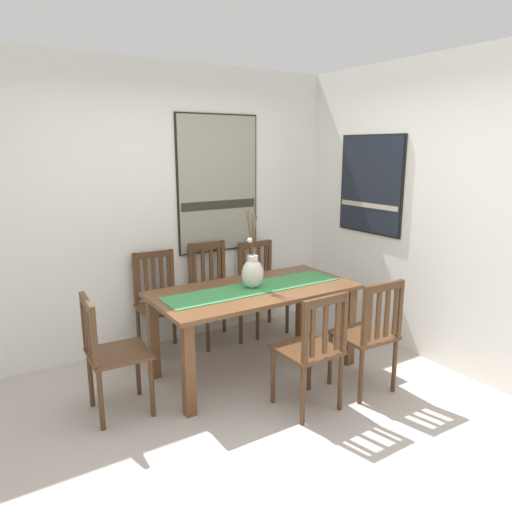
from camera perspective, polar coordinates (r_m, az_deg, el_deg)
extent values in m
cube|color=#B2A89E|center=(3.60, 2.11, -19.69)|extent=(6.40, 6.40, 0.03)
cube|color=silver|center=(4.71, -10.80, 5.74)|extent=(6.40, 0.12, 2.70)
cube|color=silver|center=(4.41, 22.65, 4.48)|extent=(0.12, 6.40, 2.70)
cube|color=brown|center=(4.04, -0.20, -4.15)|extent=(1.73, 0.86, 0.03)
cube|color=brown|center=(3.54, -8.13, -13.39)|extent=(0.08, 0.08, 0.72)
cube|color=brown|center=(4.37, 11.16, -8.30)|extent=(0.08, 0.08, 0.72)
cube|color=brown|center=(4.14, -12.23, -9.58)|extent=(0.08, 0.08, 0.72)
cube|color=brown|center=(4.86, 5.45, -5.88)|extent=(0.08, 0.08, 0.72)
cube|color=#388447|center=(4.03, -0.20, -3.87)|extent=(1.59, 0.36, 0.01)
ellipsoid|color=silver|center=(4.01, -0.41, -2.15)|extent=(0.19, 0.17, 0.25)
cylinder|color=silver|center=(3.98, -0.41, -0.26)|extent=(0.09, 0.09, 0.04)
cylinder|color=brown|center=(3.92, -0.18, 2.39)|extent=(0.01, 0.06, 0.34)
cylinder|color=brown|center=(3.89, -0.46, 2.57)|extent=(0.06, 0.08, 0.38)
cylinder|color=brown|center=(3.91, -0.30, 3.14)|extent=(0.02, 0.06, 0.44)
cylinder|color=brown|center=(3.89, -0.39, 1.81)|extent=(0.07, 0.11, 0.28)
cylinder|color=brown|center=(3.96, -0.68, 2.82)|extent=(0.01, 0.08, 0.38)
cylinder|color=brown|center=(3.95, -0.79, 2.72)|extent=(0.04, 0.05, 0.38)
sphere|color=white|center=(3.90, -0.74, 1.90)|extent=(0.04, 0.04, 0.04)
cube|color=#4C301C|center=(3.65, -16.20, -11.19)|extent=(0.44, 0.44, 0.03)
cylinder|color=#4C301C|center=(3.95, -14.02, -12.94)|extent=(0.04, 0.04, 0.45)
cylinder|color=#4C301C|center=(3.64, -12.41, -15.21)|extent=(0.04, 0.04, 0.45)
cylinder|color=#4C301C|center=(3.88, -19.28, -13.77)|extent=(0.04, 0.04, 0.45)
cylinder|color=#4C301C|center=(3.57, -18.15, -16.19)|extent=(0.04, 0.04, 0.45)
cube|color=#4C301C|center=(3.70, -19.97, -7.31)|extent=(0.04, 0.04, 0.43)
cube|color=#4C301C|center=(3.37, -18.88, -9.25)|extent=(0.04, 0.04, 0.43)
cube|color=#4C301C|center=(3.47, -19.69, -5.36)|extent=(0.05, 0.38, 0.06)
cube|color=#4C301C|center=(3.65, -19.77, -7.86)|extent=(0.02, 0.04, 0.34)
cube|color=#4C301C|center=(3.54, -19.43, -8.47)|extent=(0.02, 0.04, 0.34)
cube|color=#4C301C|center=(3.44, -19.08, -9.10)|extent=(0.02, 0.04, 0.34)
cube|color=#4C301C|center=(4.53, -11.29, -6.13)|extent=(0.44, 0.44, 0.03)
cylinder|color=#4C301C|center=(4.51, -8.22, -9.31)|extent=(0.04, 0.04, 0.45)
cylinder|color=#4C301C|center=(4.41, -12.65, -10.06)|extent=(0.04, 0.04, 0.45)
cylinder|color=#4C301C|center=(4.83, -9.81, -7.85)|extent=(0.04, 0.04, 0.45)
cylinder|color=#4C301C|center=(4.73, -13.95, -8.51)|extent=(0.04, 0.04, 0.45)
cube|color=#4C301C|center=(4.68, -10.08, -2.15)|extent=(0.04, 0.04, 0.49)
cube|color=#4C301C|center=(4.58, -14.32, -2.70)|extent=(0.04, 0.04, 0.49)
cube|color=#4C301C|center=(4.58, -12.31, 0.18)|extent=(0.38, 0.05, 0.06)
cube|color=#4C301C|center=(4.68, -10.40, -2.37)|extent=(0.04, 0.02, 0.40)
cube|color=#4C301C|center=(4.66, -11.28, -2.48)|extent=(0.04, 0.02, 0.40)
cube|color=#4C301C|center=(4.63, -12.17, -2.60)|extent=(0.04, 0.02, 0.40)
cube|color=#4C301C|center=(4.61, -13.07, -2.72)|extent=(0.04, 0.02, 0.40)
cube|color=#4C301C|center=(4.59, -13.98, -2.83)|extent=(0.04, 0.02, 0.40)
cube|color=#4C301C|center=(4.74, -4.85, -5.05)|extent=(0.43, 0.43, 0.03)
cylinder|color=#4C301C|center=(4.75, -1.85, -8.01)|extent=(0.04, 0.04, 0.45)
cylinder|color=#4C301C|center=(4.60, -5.82, -8.80)|extent=(0.04, 0.04, 0.45)
cylinder|color=#4C301C|center=(5.05, -3.86, -6.74)|extent=(0.04, 0.04, 0.45)
cylinder|color=#4C301C|center=(4.90, -7.64, -7.43)|extent=(0.04, 0.04, 0.45)
cube|color=#4C301C|center=(4.91, -4.01, -1.11)|extent=(0.04, 0.04, 0.52)
cube|color=#4C301C|center=(4.76, -7.87, -1.65)|extent=(0.04, 0.04, 0.52)
cube|color=#4C301C|center=(4.78, -5.97, 1.29)|extent=(0.38, 0.04, 0.06)
cube|color=#4C301C|center=(4.89, -4.45, -1.34)|extent=(0.04, 0.02, 0.43)
cube|color=#4C301C|center=(4.85, -5.42, -1.48)|extent=(0.04, 0.02, 0.43)
cube|color=#4C301C|center=(4.82, -6.39, -1.61)|extent=(0.04, 0.02, 0.43)
cube|color=#4C301C|center=(4.78, -7.39, -1.75)|extent=(0.04, 0.02, 0.43)
cube|color=#4C301C|center=(3.60, 6.16, -11.12)|extent=(0.43, 0.43, 0.03)
cylinder|color=#4C301C|center=(3.73, 2.06, -14.17)|extent=(0.04, 0.04, 0.45)
cylinder|color=#4C301C|center=(3.93, 6.45, -12.77)|extent=(0.04, 0.04, 0.45)
cylinder|color=#4C301C|center=(3.48, 5.64, -16.37)|extent=(0.04, 0.04, 0.45)
cylinder|color=#4C301C|center=(3.69, 10.14, -14.69)|extent=(0.04, 0.04, 0.45)
cube|color=#4C301C|center=(3.26, 5.94, -9.17)|extent=(0.04, 0.04, 0.45)
cube|color=#4C301C|center=(3.49, 10.57, -7.84)|extent=(0.04, 0.04, 0.45)
cube|color=#4C301C|center=(3.31, 8.45, -5.35)|extent=(0.38, 0.04, 0.06)
cube|color=#4C301C|center=(3.31, 6.83, -9.16)|extent=(0.04, 0.02, 0.36)
cube|color=#4C301C|center=(3.38, 8.33, -8.73)|extent=(0.04, 0.02, 0.36)
cube|color=#4C301C|center=(3.45, 9.76, -8.30)|extent=(0.04, 0.02, 0.36)
cube|color=#4C301C|center=(3.93, 12.79, -9.23)|extent=(0.43, 0.43, 0.03)
cylinder|color=#4C301C|center=(4.04, 8.92, -12.12)|extent=(0.04, 0.04, 0.45)
cylinder|color=#4C301C|center=(4.26, 12.72, -10.90)|extent=(0.04, 0.04, 0.45)
cylinder|color=#4C301C|center=(3.80, 12.50, -13.97)|extent=(0.04, 0.04, 0.45)
cylinder|color=#4C301C|center=(4.03, 16.32, -12.53)|extent=(0.04, 0.04, 0.45)
cube|color=#4C301C|center=(3.60, 12.99, -7.17)|extent=(0.04, 0.04, 0.47)
cube|color=#4C301C|center=(3.85, 16.88, -6.08)|extent=(0.04, 0.04, 0.47)
cube|color=#4C301C|center=(3.66, 15.19, -3.62)|extent=(0.38, 0.04, 0.06)
cube|color=#4C301C|center=(3.63, 13.47, -7.25)|extent=(0.04, 0.02, 0.38)
cube|color=#4C301C|center=(3.70, 14.49, -6.97)|extent=(0.04, 0.02, 0.38)
cube|color=#4C301C|center=(3.76, 15.48, -6.69)|extent=(0.04, 0.02, 0.38)
cube|color=#4C301C|center=(3.82, 16.43, -6.41)|extent=(0.04, 0.02, 0.38)
cube|color=#4C301C|center=(5.00, 0.95, -4.03)|extent=(0.44, 0.44, 0.03)
cylinder|color=#4C301C|center=(5.03, 3.77, -6.83)|extent=(0.04, 0.04, 0.45)
cylinder|color=#4C301C|center=(4.85, 0.18, -7.56)|extent=(0.04, 0.04, 0.45)
cylinder|color=#4C301C|center=(5.31, 1.63, -5.69)|extent=(0.04, 0.04, 0.45)
cylinder|color=#4C301C|center=(5.14, -1.82, -6.33)|extent=(0.04, 0.04, 0.45)
cube|color=#4C301C|center=(5.19, 1.61, -0.59)|extent=(0.04, 0.04, 0.47)
cube|color=#4C301C|center=(5.01, -1.91, -1.07)|extent=(0.04, 0.04, 0.47)
cube|color=#4C301C|center=(5.05, -0.12, 1.43)|extent=(0.38, 0.05, 0.06)
cube|color=#4C301C|center=(5.17, 1.20, -0.81)|extent=(0.04, 0.02, 0.38)
cube|color=#4C301C|center=(5.12, 0.32, -0.93)|extent=(0.04, 0.02, 0.38)
cube|color=#4C301C|center=(5.08, -0.57, -1.05)|extent=(0.04, 0.02, 0.38)
cube|color=#4C301C|center=(5.04, -1.48, -1.18)|extent=(0.04, 0.02, 0.38)
cube|color=black|center=(4.86, -4.62, 8.62)|extent=(0.90, 0.04, 1.37)
cube|color=gray|center=(4.84, -4.49, 8.60)|extent=(0.87, 0.01, 1.34)
cube|color=#2D2823|center=(4.86, -4.42, 6.15)|extent=(0.84, 0.00, 0.09)
cube|color=black|center=(4.91, 13.69, 8.35)|extent=(0.04, 0.83, 0.97)
cube|color=black|center=(4.89, 13.51, 8.34)|extent=(0.01, 0.80, 0.94)
cube|color=#B2A893|center=(4.91, 13.34, 5.95)|extent=(0.00, 0.77, 0.05)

